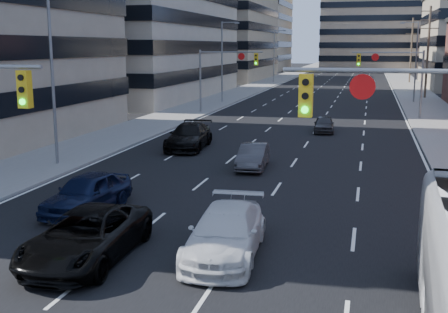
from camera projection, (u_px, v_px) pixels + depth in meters
road_surface at (346, 73)px, 132.22m from camera, size 18.00×300.00×0.02m
sidewalk_left at (297, 72)px, 135.04m from camera, size 5.00×300.00×0.15m
sidewalk_right at (397, 73)px, 129.37m from camera, size 5.00×300.00×0.15m
office_left_far at (214, 37)px, 108.09m from camera, size 20.00×30.00×16.00m
bg_block_left at (240, 31)px, 146.66m from camera, size 24.00×24.00×20.00m
signal_near_right at (442, 132)px, 13.71m from camera, size 6.59×0.33×6.00m
signal_far_left at (224, 68)px, 52.57m from camera, size 6.09×0.33×6.00m
signal_far_right at (395, 70)px, 48.78m from camera, size 6.09×0.33×6.00m
utility_pole_midblock at (428, 51)px, 67.32m from camera, size 2.20×0.28×11.00m
utility_pole_distant at (411, 49)px, 95.81m from camera, size 2.20×0.28×11.00m
streetlight_left_near at (55, 72)px, 29.34m from camera, size 2.03×0.22×9.00m
streetlight_left_mid at (223, 58)px, 62.57m from camera, size 2.03×0.22×9.00m
streetlight_left_far at (275, 53)px, 95.80m from camera, size 2.03×0.22×9.00m
streetlight_right_far at (415, 58)px, 62.23m from camera, size 2.03×0.22×9.00m
black_pickup at (87, 236)px, 16.93m from camera, size 2.68×5.53×1.52m
white_van at (226, 233)px, 17.24m from camera, size 2.45×5.29×1.50m
sedan_blue at (87, 193)px, 21.82m from camera, size 2.24×4.69×1.55m
sedan_grey_center at (253, 156)px, 29.63m from camera, size 1.62×4.01×1.30m
sedan_black_far at (189, 136)px, 35.27m from camera, size 2.60×5.58×1.58m
sedan_grey_right at (324, 124)px, 41.97m from camera, size 1.71×3.70×1.23m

